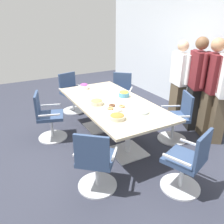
{
  "coord_description": "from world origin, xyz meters",
  "views": [
    {
      "loc": [
        3.34,
        -1.84,
        2.2
      ],
      "look_at": [
        0.0,
        0.0,
        0.55
      ],
      "focal_mm": 36.57,
      "sensor_mm": 36.0,
      "label": 1
    }
  ],
  "objects_px": {
    "plate_stack": "(141,112)",
    "office_chair_2": "(72,95)",
    "office_chair_1": "(121,95)",
    "person_standing_3": "(223,90)",
    "conference_table": "(112,108)",
    "donut_platter": "(116,108)",
    "snack_bowl_cookies": "(97,102)",
    "snack_bowl_chips_yellow": "(124,94)",
    "office_chair_5": "(187,164)",
    "person_standing_0": "(179,81)",
    "office_chair_4": "(96,164)",
    "snack_bowl_candy_mix": "(84,86)",
    "office_chair_3": "(48,119)",
    "snack_bowl_pretzels": "(117,117)",
    "person_standing_2": "(211,87)",
    "office_chair_0": "(177,120)",
    "person_standing_1": "(196,83)"
  },
  "relations": [
    {
      "from": "office_chair_5",
      "to": "person_standing_2",
      "type": "bearing_deg",
      "value": 13.23
    },
    {
      "from": "conference_table",
      "to": "snack_bowl_pretzels",
      "type": "height_order",
      "value": "snack_bowl_pretzels"
    },
    {
      "from": "person_standing_3",
      "to": "person_standing_2",
      "type": "bearing_deg",
      "value": 29.71
    },
    {
      "from": "conference_table",
      "to": "office_chair_5",
      "type": "height_order",
      "value": "office_chair_5"
    },
    {
      "from": "person_standing_0",
      "to": "snack_bowl_candy_mix",
      "type": "relative_size",
      "value": 9.34
    },
    {
      "from": "office_chair_5",
      "to": "person_standing_1",
      "type": "height_order",
      "value": "person_standing_1"
    },
    {
      "from": "office_chair_3",
      "to": "donut_platter",
      "type": "distance_m",
      "value": 1.35
    },
    {
      "from": "office_chair_2",
      "to": "person_standing_1",
      "type": "height_order",
      "value": "person_standing_1"
    },
    {
      "from": "office_chair_1",
      "to": "person_standing_0",
      "type": "xyz_separation_m",
      "value": [
        1.02,
        0.82,
        0.49
      ]
    },
    {
      "from": "office_chair_3",
      "to": "person_standing_1",
      "type": "relative_size",
      "value": 0.5
    },
    {
      "from": "office_chair_1",
      "to": "person_standing_3",
      "type": "distance_m",
      "value": 2.29
    },
    {
      "from": "conference_table",
      "to": "office_chair_5",
      "type": "bearing_deg",
      "value": 6.62
    },
    {
      "from": "office_chair_0",
      "to": "snack_bowl_chips_yellow",
      "type": "relative_size",
      "value": 4.5
    },
    {
      "from": "office_chair_1",
      "to": "snack_bowl_candy_mix",
      "type": "height_order",
      "value": "office_chair_1"
    },
    {
      "from": "person_standing_0",
      "to": "person_standing_3",
      "type": "distance_m",
      "value": 1.05
    },
    {
      "from": "office_chair_3",
      "to": "snack_bowl_cookies",
      "type": "bearing_deg",
      "value": 70.13
    },
    {
      "from": "snack_bowl_candy_mix",
      "to": "donut_platter",
      "type": "bearing_deg",
      "value": 1.78
    },
    {
      "from": "person_standing_3",
      "to": "snack_bowl_pretzels",
      "type": "xyz_separation_m",
      "value": [
        -0.3,
        -1.93,
        -0.19
      ]
    },
    {
      "from": "office_chair_5",
      "to": "person_standing_0",
      "type": "xyz_separation_m",
      "value": [
        -1.75,
        1.47,
        0.49
      ]
    },
    {
      "from": "plate_stack",
      "to": "office_chair_2",
      "type": "bearing_deg",
      "value": -171.17
    },
    {
      "from": "donut_platter",
      "to": "person_standing_1",
      "type": "bearing_deg",
      "value": 87.97
    },
    {
      "from": "office_chair_3",
      "to": "office_chair_5",
      "type": "height_order",
      "value": "same"
    },
    {
      "from": "snack_bowl_pretzels",
      "to": "person_standing_2",
      "type": "bearing_deg",
      "value": 89.41
    },
    {
      "from": "office_chair_2",
      "to": "person_standing_3",
      "type": "height_order",
      "value": "person_standing_3"
    },
    {
      "from": "office_chair_0",
      "to": "office_chair_3",
      "type": "xyz_separation_m",
      "value": [
        -1.19,
        -2.07,
        0.0
      ]
    },
    {
      "from": "snack_bowl_pretzels",
      "to": "office_chair_3",
      "type": "bearing_deg",
      "value": -149.29
    },
    {
      "from": "office_chair_0",
      "to": "person_standing_1",
      "type": "xyz_separation_m",
      "value": [
        -0.21,
        0.62,
        0.55
      ]
    },
    {
      "from": "office_chair_4",
      "to": "snack_bowl_candy_mix",
      "type": "relative_size",
      "value": 4.94
    },
    {
      "from": "person_standing_2",
      "to": "snack_bowl_cookies",
      "type": "xyz_separation_m",
      "value": [
        -0.71,
        -1.98,
        -0.17
      ]
    },
    {
      "from": "office_chair_1",
      "to": "person_standing_3",
      "type": "bearing_deg",
      "value": 153.14
    },
    {
      "from": "office_chair_3",
      "to": "office_chair_5",
      "type": "relative_size",
      "value": 1.0
    },
    {
      "from": "person_standing_1",
      "to": "person_standing_2",
      "type": "height_order",
      "value": "person_standing_2"
    },
    {
      "from": "office_chair_5",
      "to": "person_standing_0",
      "type": "bearing_deg",
      "value": 29.88
    },
    {
      "from": "conference_table",
      "to": "office_chair_0",
      "type": "distance_m",
      "value": 1.21
    },
    {
      "from": "office_chair_2",
      "to": "person_standing_0",
      "type": "relative_size",
      "value": 0.53
    },
    {
      "from": "person_standing_1",
      "to": "snack_bowl_candy_mix",
      "type": "height_order",
      "value": "person_standing_1"
    },
    {
      "from": "person_standing_3",
      "to": "conference_table",
      "type": "bearing_deg",
      "value": 95.81
    },
    {
      "from": "snack_bowl_candy_mix",
      "to": "snack_bowl_chips_yellow",
      "type": "relative_size",
      "value": 0.91
    },
    {
      "from": "office_chair_5",
      "to": "person_standing_2",
      "type": "height_order",
      "value": "person_standing_2"
    },
    {
      "from": "office_chair_3",
      "to": "person_standing_2",
      "type": "relative_size",
      "value": 0.5
    },
    {
      "from": "person_standing_0",
      "to": "person_standing_2",
      "type": "relative_size",
      "value": 0.94
    },
    {
      "from": "person_standing_1",
      "to": "plate_stack",
      "type": "xyz_separation_m",
      "value": [
        0.27,
        -1.48,
        -0.19
      ]
    },
    {
      "from": "office_chair_2",
      "to": "person_standing_1",
      "type": "xyz_separation_m",
      "value": [
        2.06,
        1.84,
        0.55
      ]
    },
    {
      "from": "donut_platter",
      "to": "office_chair_2",
      "type": "bearing_deg",
      "value": -177.55
    },
    {
      "from": "office_chair_1",
      "to": "plate_stack",
      "type": "relative_size",
      "value": 3.8
    },
    {
      "from": "person_standing_3",
      "to": "snack_bowl_chips_yellow",
      "type": "relative_size",
      "value": 9.2
    },
    {
      "from": "office_chair_4",
      "to": "office_chair_5",
      "type": "bearing_deg",
      "value": 11.12
    },
    {
      "from": "snack_bowl_cookies",
      "to": "snack_bowl_chips_yellow",
      "type": "bearing_deg",
      "value": 100.43
    },
    {
      "from": "office_chair_4",
      "to": "snack_bowl_cookies",
      "type": "xyz_separation_m",
      "value": [
        -1.11,
        0.55,
        0.39
      ]
    },
    {
      "from": "conference_table",
      "to": "donut_platter",
      "type": "distance_m",
      "value": 0.37
    }
  ]
}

